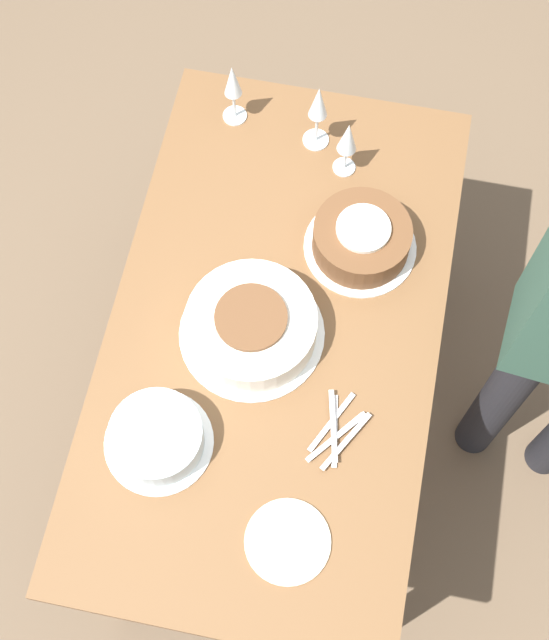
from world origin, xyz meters
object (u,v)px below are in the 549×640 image
cake_front_chocolate (362,239)px  cake_back_decorated (157,438)px  wine_glass_far (233,84)px  wine_glass_near (317,106)px  wine_glass_extra (348,139)px  cake_center_white (251,326)px

cake_front_chocolate → cake_back_decorated: 0.69m
wine_glass_far → wine_glass_near: bearing=-98.5°
cake_front_chocolate → wine_glass_near: wine_glass_near is taller
cake_back_decorated → wine_glass_extra: wine_glass_extra is taller
cake_center_white → wine_glass_near: (0.57, -0.05, 0.10)m
wine_glass_far → cake_front_chocolate: bearing=-129.8°
cake_back_decorated → cake_front_chocolate: bearing=-32.1°
wine_glass_near → wine_glass_far: 0.22m
wine_glass_extra → cake_center_white: bearing=164.8°
cake_center_white → wine_glass_far: (0.60, 0.17, 0.09)m
cake_back_decorated → wine_glass_extra: 0.86m
cake_center_white → cake_back_decorated: (-0.30, 0.15, -0.01)m
cake_front_chocolate → cake_back_decorated: cake_front_chocolate is taller
cake_front_chocolate → wine_glass_extra: size_ratio=1.51×
wine_glass_near → wine_glass_far: (0.03, 0.22, -0.01)m
cake_center_white → wine_glass_near: bearing=-4.7°
wine_glass_near → wine_glass_extra: (-0.07, -0.09, -0.02)m
wine_glass_near → wine_glass_far: wine_glass_near is taller
cake_front_chocolate → wine_glass_far: (0.32, 0.39, 0.09)m
wine_glass_near → wine_glass_extra: wine_glass_near is taller
cake_center_white → wine_glass_far: wine_glass_far is taller
cake_front_chocolate → wine_glass_near: (0.29, 0.17, 0.10)m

